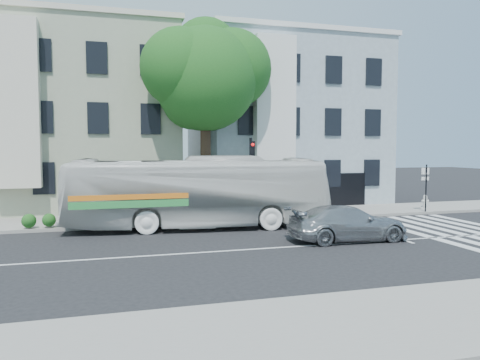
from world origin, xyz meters
name	(u,v)px	position (x,y,z in m)	size (l,w,h in m)	color
ground	(253,249)	(0.00, 0.00, 0.00)	(120.00, 120.00, 0.00)	black
sidewalk_far	(208,217)	(0.00, 8.00, 0.07)	(80.00, 4.00, 0.15)	gray
sidewalk_near	(368,325)	(0.00, -8.00, 0.07)	(80.00, 4.00, 0.15)	gray
building_left	(76,121)	(-7.00, 15.00, 5.50)	(12.00, 10.00, 11.00)	#969E84
building_right	(282,124)	(7.00, 15.00, 5.50)	(12.00, 10.00, 11.00)	#8898A2
street_tree	(205,74)	(0.06, 8.74, 7.83)	(7.30, 5.90, 11.10)	#2D2116
bus	(198,192)	(-1.08, 5.20, 1.71)	(12.29, 2.88, 3.42)	silver
sedan	(348,223)	(4.25, 0.51, 0.72)	(4.97, 2.02, 1.44)	#A4A6AB
hedge	(125,217)	(-4.40, 6.30, 0.50)	(8.50, 0.84, 0.70)	#255A1D
traffic_signal	(251,167)	(2.00, 6.56, 2.79)	(0.44, 0.53, 4.33)	black
fire_hydrant	(425,201)	(13.57, 7.72, 0.55)	(0.44, 0.25, 0.78)	beige
far_sign_pole	(426,182)	(12.34, 6.14, 1.85)	(0.49, 0.17, 2.70)	black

